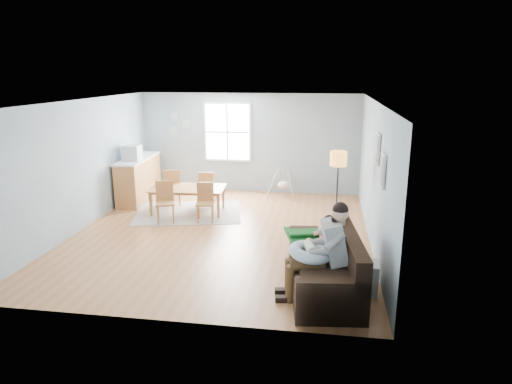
% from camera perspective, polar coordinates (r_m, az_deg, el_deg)
% --- Properties ---
extents(room, '(8.40, 9.40, 3.90)m').
position_cam_1_polar(room, '(9.03, -4.57, 9.49)').
color(room, '#9C6437').
extents(window, '(1.32, 0.08, 1.62)m').
position_cam_1_polar(window, '(12.60, -3.58, 7.49)').
color(window, silver).
rests_on(window, room).
extents(pictures, '(0.05, 1.34, 0.74)m').
position_cam_1_polar(pictures, '(7.88, 15.22, 4.04)').
color(pictures, silver).
rests_on(pictures, room).
extents(wall_plates, '(0.67, 0.02, 0.66)m').
position_cam_1_polar(wall_plates, '(12.96, -9.73, 8.31)').
color(wall_plates, '#A2B3C3').
rests_on(wall_plates, room).
extents(sofa, '(1.22, 2.36, 0.92)m').
position_cam_1_polar(sofa, '(7.19, 8.98, -9.43)').
color(sofa, black).
rests_on(sofa, room).
extents(green_throw, '(1.22, 1.12, 0.04)m').
position_cam_1_polar(green_throw, '(7.78, 7.77, -5.43)').
color(green_throw, '#135519').
rests_on(green_throw, sofa).
extents(beige_pillow, '(0.15, 0.54, 0.54)m').
position_cam_1_polar(beige_pillow, '(7.58, 10.39, -4.08)').
color(beige_pillow, beige).
rests_on(beige_pillow, sofa).
extents(father, '(1.08, 0.56, 1.48)m').
position_cam_1_polar(father, '(6.69, 8.25, -6.94)').
color(father, gray).
rests_on(father, sofa).
extents(nursing_pillow, '(0.65, 0.63, 0.25)m').
position_cam_1_polar(nursing_pillow, '(6.70, 6.75, -7.51)').
color(nursing_pillow, '#A3BACC').
rests_on(nursing_pillow, father).
extents(infant, '(0.21, 0.41, 0.15)m').
position_cam_1_polar(infant, '(6.71, 6.74, -6.77)').
color(infant, silver).
rests_on(infant, nursing_pillow).
extents(toddler, '(0.57, 0.33, 0.87)m').
position_cam_1_polar(toddler, '(7.21, 8.24, -5.54)').
color(toddler, white).
rests_on(toddler, sofa).
extents(floor_lamp, '(0.34, 0.34, 1.69)m').
position_cam_1_polar(floor_lamp, '(9.48, 10.24, 3.29)').
color(floor_lamp, black).
rests_on(floor_lamp, room).
extents(storage_cube, '(0.45, 0.40, 0.48)m').
position_cam_1_polar(storage_cube, '(7.20, 13.16, -10.33)').
color(storage_cube, silver).
rests_on(storage_cube, room).
extents(rug, '(2.78, 2.33, 0.01)m').
position_cam_1_polar(rug, '(10.98, -8.46, -2.55)').
color(rug, gray).
rests_on(rug, room).
extents(dining_table, '(1.81, 1.10, 0.61)m').
position_cam_1_polar(dining_table, '(10.89, -8.52, -1.05)').
color(dining_table, '#985431').
rests_on(dining_table, rug).
extents(chair_sw, '(0.53, 0.53, 0.91)m').
position_cam_1_polar(chair_sw, '(10.31, -11.31, -0.87)').
color(chair_sw, olive).
rests_on(chair_sw, rug).
extents(chair_se, '(0.46, 0.46, 0.87)m').
position_cam_1_polar(chair_se, '(10.23, -6.37, -0.96)').
color(chair_se, olive).
rests_on(chair_se, rug).
extents(chair_nw, '(0.54, 0.54, 0.94)m').
position_cam_1_polar(chair_nw, '(11.45, -10.46, 0.85)').
color(chair_nw, olive).
rests_on(chair_nw, rug).
extents(chair_ne, '(0.42, 0.42, 0.87)m').
position_cam_1_polar(chair_ne, '(11.40, -6.16, 0.71)').
color(chair_ne, olive).
rests_on(chair_ne, rug).
extents(counter, '(0.67, 2.02, 1.11)m').
position_cam_1_polar(counter, '(12.23, -14.45, 1.65)').
color(counter, '#985431').
rests_on(counter, room).
extents(monitor, '(0.42, 0.40, 0.38)m').
position_cam_1_polar(monitor, '(11.73, -15.24, 4.75)').
color(monitor, '#AAAAAF').
rests_on(monitor, counter).
extents(baby_swing, '(0.87, 0.89, 0.80)m').
position_cam_1_polar(baby_swing, '(12.11, 3.45, 0.97)').
color(baby_swing, '#AAAAAF').
rests_on(baby_swing, room).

